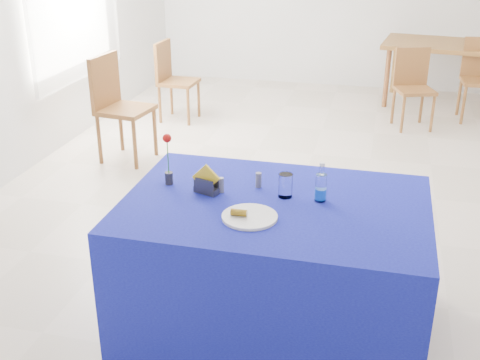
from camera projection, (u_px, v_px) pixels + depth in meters
name	position (u px, v px, depth m)	size (l,w,h in m)	color
floor	(301.00, 186.00, 5.19)	(7.00, 7.00, 0.00)	beige
plate	(250.00, 217.00, 2.99)	(0.28, 0.28, 0.01)	silver
drinking_glass	(285.00, 185.00, 3.19)	(0.08, 0.08, 0.13)	white
salt_shaker	(221.00, 185.00, 3.25)	(0.03, 0.03, 0.09)	slate
pepper_shaker	(259.00, 180.00, 3.32)	(0.03, 0.03, 0.09)	slate
blue_table	(273.00, 264.00, 3.31)	(1.60, 1.10, 0.76)	#0F108C
water_bottle	(321.00, 188.00, 3.14)	(0.06, 0.06, 0.21)	white
napkin_holder	(206.00, 185.00, 3.24)	(0.15, 0.10, 0.17)	#37373C
rose_vase	(168.00, 160.00, 3.31)	(0.05, 0.05, 0.30)	#25252A
oak_table	(444.00, 49.00, 7.20)	(1.50, 1.07, 0.76)	olive
chair_bg_left	(413.00, 82.00, 6.50)	(0.48, 0.48, 0.85)	brown
chair_bg_right	(480.00, 73.00, 6.73)	(0.43, 0.43, 0.91)	brown
chair_win_a	(116.00, 100.00, 5.57)	(0.50, 0.50, 0.99)	brown
chair_win_b	(172.00, 75.00, 6.71)	(0.41, 0.41, 0.88)	brown
banana_pieces	(239.00, 213.00, 2.97)	(0.08, 0.03, 0.03)	gold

